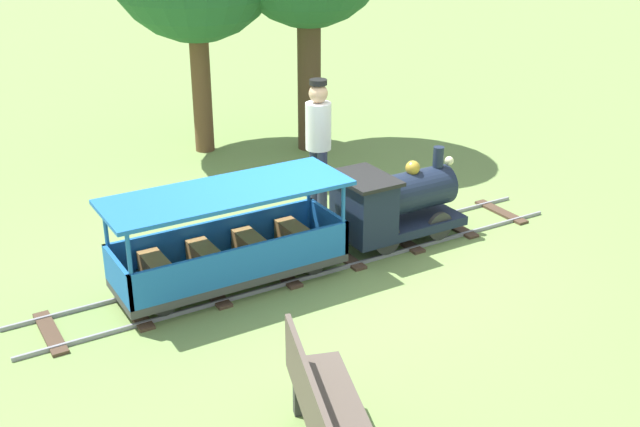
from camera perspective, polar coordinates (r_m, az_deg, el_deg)
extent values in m
plane|color=#75934C|center=(8.11, 0.60, -3.43)|extent=(60.00, 60.00, 0.00)
cube|color=gray|center=(8.22, -1.64, -2.92)|extent=(0.03, 6.05, 0.04)
cube|color=gray|center=(7.80, 0.31, -4.42)|extent=(0.03, 6.05, 0.04)
cube|color=#4C3828|center=(7.23, -19.36, -8.34)|extent=(0.78, 0.14, 0.03)
cube|color=#4C3828|center=(7.36, -13.62, -6.99)|extent=(0.78, 0.14, 0.03)
cube|color=#4C3828|center=(7.57, -8.17, -5.64)|extent=(0.78, 0.14, 0.03)
cube|color=#4C3828|center=(7.85, -3.09, -4.32)|extent=(0.78, 0.14, 0.03)
cube|color=#4C3828|center=(8.18, 1.60, -3.07)|extent=(0.78, 0.14, 0.03)
cube|color=#4C3828|center=(8.57, 5.88, -1.91)|extent=(0.78, 0.14, 0.03)
cube|color=#4C3828|center=(9.01, 9.76, -0.85)|extent=(0.78, 0.14, 0.03)
cube|color=#4C3828|center=(9.49, 13.26, 0.12)|extent=(0.78, 0.14, 0.03)
cube|color=#192338|center=(8.49, 5.88, -0.73)|extent=(0.66, 1.40, 0.10)
cylinder|color=#192338|center=(8.47, 7.07, 1.72)|extent=(0.44, 0.85, 0.44)
cylinder|color=#B7932D|center=(8.72, 9.29, 2.23)|extent=(0.37, 0.02, 0.37)
cylinder|color=#192338|center=(8.53, 8.77, 4.17)|extent=(0.12, 0.12, 0.23)
sphere|color=#B7932D|center=(8.34, 6.89, 3.38)|extent=(0.16, 0.16, 0.16)
cube|color=#192338|center=(8.10, 3.27, 0.67)|extent=(0.66, 0.45, 0.55)
cube|color=black|center=(8.00, 3.31, 2.62)|extent=(0.74, 0.53, 0.04)
sphere|color=#F2EAB2|center=(8.65, 9.55, 3.87)|extent=(0.10, 0.10, 0.10)
cylinder|color=#2D2D2D|center=(8.88, 6.67, 0.29)|extent=(0.05, 0.32, 0.32)
cylinder|color=#2D2D2D|center=(8.50, 8.86, -0.93)|extent=(0.05, 0.32, 0.32)
cylinder|color=#2D2D2D|center=(8.51, 2.90, -0.65)|extent=(0.05, 0.32, 0.32)
cylinder|color=#2D2D2D|center=(8.10, 5.01, -1.98)|extent=(0.05, 0.32, 0.32)
cube|color=#3F3F3F|center=(7.57, -6.61, -4.12)|extent=(0.74, 2.25, 0.08)
cube|color=blue|center=(7.77, -7.77, -1.68)|extent=(0.04, 2.25, 0.35)
cube|color=blue|center=(7.19, -5.52, -3.71)|extent=(0.04, 2.25, 0.35)
cube|color=blue|center=(7.94, 0.57, -0.89)|extent=(0.74, 0.04, 0.35)
cube|color=blue|center=(7.16, -14.77, -4.57)|extent=(0.74, 0.04, 0.35)
cylinder|color=blue|center=(8.12, -0.85, 1.19)|extent=(0.04, 0.04, 0.75)
cylinder|color=blue|center=(7.58, 1.72, -0.46)|extent=(0.04, 0.04, 0.75)
cylinder|color=blue|center=(7.37, -15.49, -2.06)|extent=(0.04, 0.04, 0.75)
cylinder|color=blue|center=(6.78, -13.86, -4.19)|extent=(0.04, 0.04, 0.75)
cube|color=blue|center=(7.24, -6.90, 1.58)|extent=(0.84, 2.35, 0.04)
cube|color=olive|center=(7.27, -11.92, -4.30)|extent=(0.58, 0.20, 0.24)
cube|color=olive|center=(7.42, -8.38, -3.45)|extent=(0.58, 0.20, 0.24)
cube|color=olive|center=(7.59, -5.00, -2.63)|extent=(0.58, 0.20, 0.24)
cube|color=olive|center=(7.79, -1.78, -1.84)|extent=(0.58, 0.20, 0.24)
cylinder|color=#262626|center=(8.11, -2.35, -2.21)|extent=(0.04, 0.24, 0.24)
cylinder|color=#262626|center=(7.68, -0.41, -3.70)|extent=(0.04, 0.24, 0.24)
cylinder|color=#262626|center=(7.57, -12.91, -4.77)|extent=(0.04, 0.24, 0.24)
cylinder|color=#262626|center=(7.11, -11.49, -6.56)|extent=(0.04, 0.24, 0.24)
cylinder|color=#282D47|center=(9.20, -0.41, 2.61)|extent=(0.12, 0.12, 0.80)
cylinder|color=#282D47|center=(9.05, 0.17, 2.26)|extent=(0.12, 0.12, 0.80)
cylinder|color=white|center=(8.91, -0.12, 6.50)|extent=(0.30, 0.30, 0.55)
sphere|color=tan|center=(8.81, -0.13, 8.90)|extent=(0.22, 0.22, 0.22)
cylinder|color=black|center=(8.77, -0.13, 9.72)|extent=(0.20, 0.20, 0.06)
cube|color=brown|center=(5.26, 1.00, -14.49)|extent=(1.36, 0.78, 0.06)
cube|color=brown|center=(5.11, -1.00, -13.00)|extent=(1.25, 0.44, 0.40)
cube|color=#333333|center=(5.83, -0.39, -12.79)|extent=(0.17, 0.33, 0.42)
cylinder|color=#4C3823|center=(11.29, -0.81, 10.00)|extent=(0.34, 0.34, 2.12)
cylinder|color=brown|center=(11.33, -8.79, 9.39)|extent=(0.28, 0.28, 1.96)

